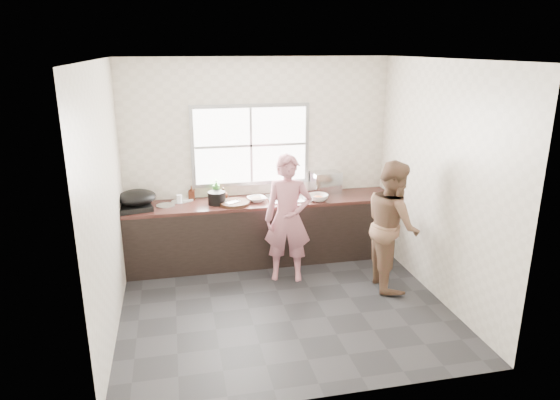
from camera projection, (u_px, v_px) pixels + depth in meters
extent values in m
cube|color=#262628|center=(283.00, 305.00, 5.69)|extent=(3.60, 3.20, 0.01)
cube|color=silver|center=(284.00, 59.00, 4.89)|extent=(3.60, 3.20, 0.01)
cube|color=silver|center=(258.00, 159.00, 6.79)|extent=(3.60, 0.01, 2.70)
cube|color=beige|center=(106.00, 202.00, 4.93)|extent=(0.01, 3.20, 2.70)
cube|color=beige|center=(439.00, 182.00, 5.65)|extent=(0.01, 3.20, 2.70)
cube|color=beige|center=(330.00, 249.00, 3.79)|extent=(3.60, 0.01, 2.70)
cube|color=black|center=(263.00, 232.00, 6.77)|extent=(3.60, 0.62, 0.82)
cube|color=#361B16|center=(263.00, 202.00, 6.64)|extent=(3.60, 0.64, 0.04)
cube|color=silver|center=(288.00, 198.00, 6.71)|extent=(0.55, 0.45, 0.02)
cylinder|color=silver|center=(285.00, 184.00, 6.85)|extent=(0.02, 0.02, 0.30)
cube|color=#9EA0A5|center=(251.00, 145.00, 6.69)|extent=(1.60, 0.05, 1.10)
cube|color=white|center=(251.00, 146.00, 6.67)|extent=(1.50, 0.01, 1.00)
imported|color=#BF727F|center=(288.00, 223.00, 6.14)|extent=(0.62, 0.49, 1.49)
imported|color=brown|center=(392.00, 225.00, 5.95)|extent=(0.66, 0.82, 1.57)
cylinder|color=black|center=(234.00, 203.00, 6.45)|extent=(0.42, 0.42, 0.04)
cube|color=#A6A9AD|center=(233.00, 202.00, 6.42)|extent=(0.20, 0.17, 0.01)
imported|color=silver|center=(257.00, 199.00, 6.58)|extent=(0.29, 0.29, 0.06)
imported|color=silver|center=(318.00, 198.00, 6.61)|extent=(0.28, 0.28, 0.07)
imported|color=white|center=(309.00, 197.00, 6.68)|extent=(0.28, 0.28, 0.07)
cylinder|color=black|center=(217.00, 198.00, 6.46)|extent=(0.24, 0.24, 0.16)
cylinder|color=silver|center=(185.00, 199.00, 6.65)|extent=(0.30, 0.30, 0.02)
imported|color=#398A2D|center=(216.00, 190.00, 6.60)|extent=(0.12, 0.12, 0.29)
imported|color=#421C10|center=(192.00, 193.00, 6.64)|extent=(0.08, 0.09, 0.17)
imported|color=#411F10|center=(223.00, 194.00, 6.66)|extent=(0.13, 0.13, 0.15)
cylinder|color=white|center=(179.00, 199.00, 6.53)|extent=(0.08, 0.08, 0.10)
cube|color=black|center=(134.00, 207.00, 6.26)|extent=(0.49, 0.49, 0.06)
ellipsoid|color=black|center=(137.00, 197.00, 6.25)|extent=(0.61, 0.61, 0.18)
cube|color=#B9BAC0|center=(325.00, 182.00, 6.95)|extent=(0.42, 0.32, 0.30)
cylinder|color=silver|center=(166.00, 205.00, 6.40)|extent=(0.25, 0.25, 0.01)
cylinder|color=silver|center=(180.00, 201.00, 6.57)|extent=(0.25, 0.25, 0.01)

